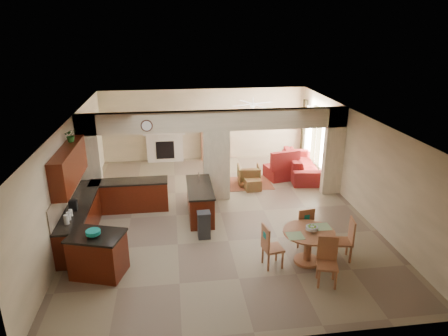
{
  "coord_description": "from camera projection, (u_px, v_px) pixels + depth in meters",
  "views": [
    {
      "loc": [
        -1.28,
        -10.35,
        5.22
      ],
      "look_at": [
        0.14,
        0.3,
        1.27
      ],
      "focal_mm": 32.0,
      "sensor_mm": 36.0,
      "label": 1
    }
  ],
  "objects": [
    {
      "name": "floor",
      "position": [
        221.0,
        213.0,
        11.59
      ],
      "size": [
        10.0,
        10.0,
        0.0
      ],
      "primitive_type": "plane",
      "color": "#83755A",
      "rests_on": "ground"
    },
    {
      "name": "ceiling",
      "position": [
        220.0,
        118.0,
        10.63
      ],
      "size": [
        10.0,
        10.0,
        0.0
      ],
      "primitive_type": "plane",
      "rotation": [
        3.14,
        0.0,
        0.0
      ],
      "color": "white",
      "rests_on": "wall_back"
    },
    {
      "name": "wall_back",
      "position": [
        205.0,
        124.0,
        15.76
      ],
      "size": [
        8.0,
        0.0,
        8.0
      ],
      "primitive_type": "plane",
      "rotation": [
        1.57,
        0.0,
        0.0
      ],
      "color": "beige",
      "rests_on": "floor"
    },
    {
      "name": "wall_front",
      "position": [
        259.0,
        273.0,
        6.46
      ],
      "size": [
        8.0,
        0.0,
        8.0
      ],
      "primitive_type": "plane",
      "rotation": [
        -1.57,
        0.0,
        0.0
      ],
      "color": "beige",
      "rests_on": "floor"
    },
    {
      "name": "wall_left",
      "position": [
        72.0,
        174.0,
        10.61
      ],
      "size": [
        0.0,
        10.0,
        10.0
      ],
      "primitive_type": "plane",
      "rotation": [
        1.57,
        0.0,
        1.57
      ],
      "color": "beige",
      "rests_on": "floor"
    },
    {
      "name": "wall_right",
      "position": [
        357.0,
        161.0,
        11.61
      ],
      "size": [
        0.0,
        10.0,
        10.0
      ],
      "primitive_type": "plane",
      "rotation": [
        1.57,
        0.0,
        -1.57
      ],
      "color": "beige",
      "rests_on": "floor"
    },
    {
      "name": "partition_left_pier",
      "position": [
        90.0,
        162.0,
        11.58
      ],
      "size": [
        0.6,
        0.25,
        2.8
      ],
      "primitive_type": "cube",
      "color": "beige",
      "rests_on": "floor"
    },
    {
      "name": "partition_center_pier",
      "position": [
        216.0,
        166.0,
        12.14
      ],
      "size": [
        0.8,
        0.25,
        2.2
      ],
      "primitive_type": "cube",
      "color": "beige",
      "rests_on": "floor"
    },
    {
      "name": "partition_right_pier",
      "position": [
        334.0,
        151.0,
        12.5
      ],
      "size": [
        0.6,
        0.25,
        2.8
      ],
      "primitive_type": "cube",
      "color": "beige",
      "rests_on": "floor"
    },
    {
      "name": "partition_header",
      "position": [
        216.0,
        121.0,
        11.66
      ],
      "size": [
        8.0,
        0.25,
        0.6
      ],
      "primitive_type": "cube",
      "color": "beige",
      "rests_on": "partition_center_pier"
    },
    {
      "name": "kitchen_counter",
      "position": [
        102.0,
        208.0,
        10.8
      ],
      "size": [
        2.52,
        3.29,
        1.48
      ],
      "color": "#3B1406",
      "rests_on": "floor"
    },
    {
      "name": "upper_cabinets",
      "position": [
        69.0,
        166.0,
        9.71
      ],
      "size": [
        0.35,
        2.4,
        0.9
      ],
      "primitive_type": "cube",
      "color": "#3B1406",
      "rests_on": "wall_left"
    },
    {
      "name": "peninsula",
      "position": [
        200.0,
        201.0,
        11.26
      ],
      "size": [
        0.7,
        1.85,
        0.91
      ],
      "color": "#3B1406",
      "rests_on": "floor"
    },
    {
      "name": "wall_clock",
      "position": [
        147.0,
        126.0,
        11.29
      ],
      "size": [
        0.34,
        0.03,
        0.34
      ],
      "primitive_type": "cylinder",
      "rotation": [
        1.57,
        0.0,
        0.0
      ],
      "color": "#492418",
      "rests_on": "partition_header"
    },
    {
      "name": "rug",
      "position": [
        248.0,
        183.0,
        13.69
      ],
      "size": [
        1.6,
        1.3,
        0.01
      ],
      "primitive_type": "cube",
      "color": "brown",
      "rests_on": "floor"
    },
    {
      "name": "fireplace",
      "position": [
        165.0,
        146.0,
        15.68
      ],
      "size": [
        1.6,
        0.35,
        1.2
      ],
      "color": "beige",
      "rests_on": "floor"
    },
    {
      "name": "shelving_unit",
      "position": [
        214.0,
        138.0,
        15.81
      ],
      "size": [
        1.0,
        0.32,
        1.8
      ],
      "primitive_type": "cube",
      "color": "brown",
      "rests_on": "floor"
    },
    {
      "name": "window_a",
      "position": [
        326.0,
        145.0,
        13.81
      ],
      "size": [
        0.02,
        0.9,
        1.9
      ],
      "primitive_type": "cube",
      "color": "white",
      "rests_on": "wall_right"
    },
    {
      "name": "window_b",
      "position": [
        310.0,
        132.0,
        15.39
      ],
      "size": [
        0.02,
        0.9,
        1.9
      ],
      "primitive_type": "cube",
      "color": "white",
      "rests_on": "wall_right"
    },
    {
      "name": "glazed_door",
      "position": [
        317.0,
        142.0,
        14.65
      ],
      "size": [
        0.02,
        0.7,
        2.1
      ],
      "primitive_type": "cube",
      "color": "white",
      "rests_on": "wall_right"
    },
    {
      "name": "drape_a_left",
      "position": [
        331.0,
        150.0,
        13.25
      ],
      "size": [
        0.1,
        0.28,
        2.3
      ],
      "primitive_type": "cube",
      "color": "#47271C",
      "rests_on": "wall_right"
    },
    {
      "name": "drape_a_right",
      "position": [
        319.0,
        140.0,
        14.36
      ],
      "size": [
        0.1,
        0.28,
        2.3
      ],
      "primitive_type": "cube",
      "color": "#47271C",
      "rests_on": "wall_right"
    },
    {
      "name": "drape_b_left",
      "position": [
        314.0,
        137.0,
        14.83
      ],
      "size": [
        0.1,
        0.28,
        2.3
      ],
      "primitive_type": "cube",
      "color": "#47271C",
      "rests_on": "wall_right"
    },
    {
      "name": "drape_b_right",
      "position": [
        304.0,
        129.0,
        15.95
      ],
      "size": [
        0.1,
        0.28,
        2.3
      ],
      "primitive_type": "cube",
      "color": "#47271C",
      "rests_on": "wall_right"
    },
    {
      "name": "ceiling_fan",
      "position": [
        253.0,
        104.0,
        13.69
      ],
      "size": [
        1.0,
        1.0,
        0.1
      ],
      "primitive_type": "cylinder",
      "color": "white",
      "rests_on": "ceiling"
    },
    {
      "name": "kitchen_island",
      "position": [
        98.0,
        254.0,
        8.62
      ],
      "size": [
        1.32,
        1.1,
        0.98
      ],
      "rotation": [
        0.0,
        0.0,
        -0.3
      ],
      "color": "#3B1406",
      "rests_on": "floor"
    },
    {
      "name": "teal_bowl",
      "position": [
        93.0,
        234.0,
        8.35
      ],
      "size": [
        0.31,
        0.31,
        0.14
      ],
      "primitive_type": "cylinder",
      "color": "#13877F",
      "rests_on": "kitchen_island"
    },
    {
      "name": "trash_can",
      "position": [
        204.0,
        226.0,
        10.15
      ],
      "size": [
        0.32,
        0.28,
        0.66
      ],
      "primitive_type": "cube",
      "rotation": [
        0.0,
        0.0,
        0.03
      ],
      "color": "#2B2B2D",
      "rests_on": "floor"
    },
    {
      "name": "dining_table",
      "position": [
        308.0,
        242.0,
        9.05
      ],
      "size": [
        1.17,
        1.17,
        0.8
      ],
      "color": "brown",
      "rests_on": "floor"
    },
    {
      "name": "fruit_bowl",
      "position": [
        312.0,
        229.0,
        8.92
      ],
      "size": [
        0.27,
        0.27,
        0.15
      ],
      "primitive_type": "cylinder",
      "color": "#68AB24",
      "rests_on": "dining_table"
    },
    {
      "name": "sofa",
      "position": [
        302.0,
        164.0,
        14.39
      ],
      "size": [
        2.76,
        1.33,
        0.78
      ],
      "primitive_type": "imported",
      "rotation": [
        0.0,
        0.0,
        1.46
      ],
      "color": "maroon",
      "rests_on": "floor"
    },
    {
      "name": "chaise",
      "position": [
        282.0,
        172.0,
        14.14
      ],
      "size": [
        1.24,
        1.09,
        0.43
      ],
      "primitive_type": "cube",
      "rotation": [
        0.0,
        0.0,
        0.21
      ],
      "color": "maroon",
      "rests_on": "floor"
    },
    {
      "name": "armchair",
      "position": [
        249.0,
        175.0,
        13.5
      ],
      "size": [
        0.79,
        0.81,
        0.68
      ],
      "primitive_type": "imported",
      "rotation": [
        0.0,
        0.0,
        3.06
      ],
      "color": "maroon",
      "rests_on": "floor"
    },
    {
      "name": "ottoman",
      "position": [
        252.0,
        184.0,
        13.14
      ],
      "size": [
        0.55,
        0.55,
        0.37
      ],
      "primitive_type": "cube",
      "rotation": [
        0.0,
        0.0,
        0.08
      ],
      "color": "maroon",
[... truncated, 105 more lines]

